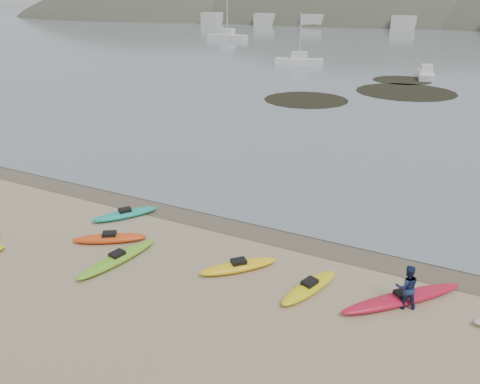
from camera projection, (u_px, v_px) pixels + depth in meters
The scene contains 7 objects.
ground at pixel (240, 222), 21.69m from camera, with size 600.00×600.00×0.00m, color tan.
wet_sand at pixel (237, 224), 21.44m from camera, with size 60.00×60.00×0.00m, color brown.
water at pixel (478, 14), 267.94m from camera, with size 1200.00×1200.00×0.00m, color slate.
kayaks at pixel (192, 263), 18.00m from camera, with size 23.42×8.98×0.34m.
person_east at pixel (407, 287), 15.46m from camera, with size 0.77×0.60×1.58m, color navy.
kelp_mats at pixel (377, 91), 51.24m from camera, with size 17.78×24.32×0.04m.
moored_boats at pixel (393, 49), 87.64m from camera, with size 104.38×66.58×1.37m.
Camera 1 is at (8.87, -17.33, 9.67)m, focal length 35.00 mm.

